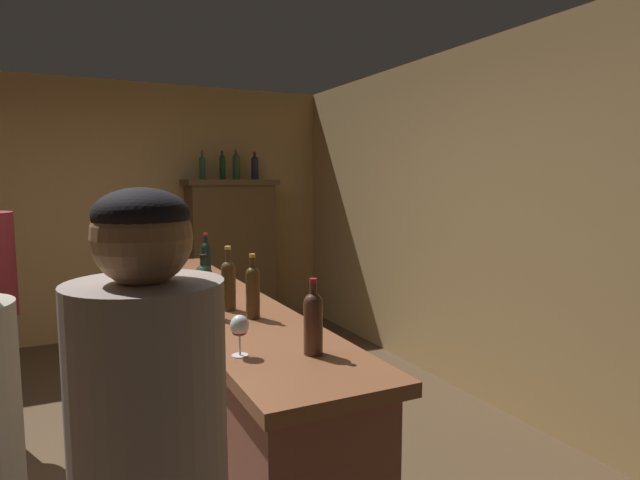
{
  "coord_description": "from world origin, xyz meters",
  "views": [
    {
      "loc": [
        -0.12,
        -2.93,
        1.63
      ],
      "look_at": [
        1.18,
        -0.27,
        1.3
      ],
      "focal_mm": 29.87,
      "sensor_mm": 36.0,
      "label": 1
    }
  ],
  "objects": [
    {
      "name": "wall_back",
      "position": [
        0.0,
        2.95,
        1.32
      ],
      "size": [
        5.4,
        0.12,
        2.63
      ],
      "primitive_type": "cube",
      "color": "tan",
      "rests_on": "ground"
    },
    {
      "name": "wall_right",
      "position": [
        2.7,
        0.0,
        1.32
      ],
      "size": [
        0.12,
        5.89,
        2.63
      ],
      "primitive_type": "cube",
      "color": "tan",
      "rests_on": "ground"
    },
    {
      "name": "bar_counter",
      "position": [
        0.61,
        -0.17,
        0.51
      ],
      "size": [
        0.52,
        2.93,
        1.01
      ],
      "color": "brown",
      "rests_on": "ground"
    },
    {
      "name": "display_cabinet",
      "position": [
        1.52,
        2.62,
        0.85
      ],
      "size": [
        0.97,
        0.47,
        1.64
      ],
      "color": "brown",
      "rests_on": "ground"
    },
    {
      "name": "wine_bottle_merlot",
      "position": [
        0.59,
        -0.47,
        1.14
      ],
      "size": [
        0.07,
        0.07,
        0.31
      ],
      "color": "#483118",
      "rests_on": "bar_counter"
    },
    {
      "name": "wine_bottle_rose",
      "position": [
        0.68,
        -1.24,
        1.13
      ],
      "size": [
        0.07,
        0.07,
        0.28
      ],
      "color": "#472B1E",
      "rests_on": "bar_counter"
    },
    {
      "name": "wine_bottle_syrah",
      "position": [
        0.72,
        0.46,
        1.13
      ],
      "size": [
        0.06,
        0.06,
        0.28
      ],
      "color": "black",
      "rests_on": "bar_counter"
    },
    {
      "name": "wine_bottle_chardonnay",
      "position": [
        0.45,
        -0.55,
        1.14
      ],
      "size": [
        0.08,
        0.08,
        0.29
      ],
      "color": "#1F3722",
      "rests_on": "bar_counter"
    },
    {
      "name": "wine_bottle_malbec",
      "position": [
        0.65,
        -0.67,
        1.14
      ],
      "size": [
        0.06,
        0.06,
        0.3
      ],
      "color": "#432F14",
      "rests_on": "bar_counter"
    },
    {
      "name": "wine_glass_front",
      "position": [
        0.54,
        0.79,
        1.1
      ],
      "size": [
        0.08,
        0.08,
        0.13
      ],
      "color": "white",
      "rests_on": "bar_counter"
    },
    {
      "name": "wine_glass_mid",
      "position": [
        0.43,
        -1.15,
        1.11
      ],
      "size": [
        0.07,
        0.07,
        0.15
      ],
      "color": "white",
      "rests_on": "bar_counter"
    },
    {
      "name": "flower_arrangement",
      "position": [
        0.44,
        0.94,
        1.16
      ],
      "size": [
        0.15,
        0.14,
        0.37
      ],
      "color": "#415364",
      "rests_on": "bar_counter"
    },
    {
      "name": "cheese_plate",
      "position": [
        0.44,
        -0.38,
        1.01
      ],
      "size": [
        0.18,
        0.18,
        0.01
      ],
      "primitive_type": "cylinder",
      "color": "white",
      "rests_on": "bar_counter"
    },
    {
      "name": "display_bottle_left",
      "position": [
        1.23,
        2.62,
        1.77
      ],
      "size": [
        0.06,
        0.06,
        0.3
      ],
      "color": "#244934",
      "rests_on": "display_cabinet"
    },
    {
      "name": "display_bottle_midleft",
      "position": [
        1.45,
        2.62,
        1.78
      ],
      "size": [
        0.06,
        0.06,
        0.32
      ],
      "color": "#12371A",
      "rests_on": "display_cabinet"
    },
    {
      "name": "display_bottle_center",
      "position": [
        1.6,
        2.62,
        1.79
      ],
      "size": [
        0.08,
        0.08,
        0.32
      ],
      "color": "#2B4928",
      "rests_on": "display_cabinet"
    },
    {
      "name": "display_bottle_midright",
      "position": [
        1.81,
        2.62,
        1.78
      ],
      "size": [
        0.08,
        0.08,
        0.3
      ],
      "color": "#232236",
      "rests_on": "display_cabinet"
    }
  ]
}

